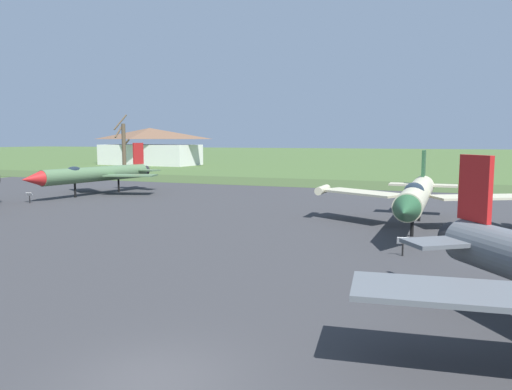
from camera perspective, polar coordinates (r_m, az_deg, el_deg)
The scene contains 9 objects.
ground_plane at distance 12.26m, azimuth -12.03°, elevation -20.60°, with size 600.00×600.00×0.00m, color #425B2D.
asphalt_apron at distance 27.36m, azimuth 8.12°, elevation -5.27°, with size 108.00×56.79×0.05m, color #333335.
grass_verge_strip at distance 61.04m, azimuth 15.62°, elevation 1.01°, with size 168.00×12.00×0.06m, color #3A4D28.
jet_fighter_front_left at distance 31.80m, azimuth 18.02°, elevation 0.05°, with size 13.46×15.59×4.77m.
info_placard_front_left at distance 24.46m, azimuth 16.58°, elevation -5.49°, with size 0.58×0.30×0.96m.
jet_fighter_rear_right at distance 51.46m, azimuth -18.12°, elevation 2.34°, with size 11.54×15.47×5.18m.
info_placard_rear_right at distance 46.95m, azimuth -24.66°, elevation -0.17°, with size 0.56×0.40×0.99m.
bare_tree_far_left at distance 83.54m, azimuth -15.04°, elevation 5.48°, with size 2.31×2.60×9.65m.
visitor_building at distance 111.11m, azimuth -12.14°, elevation 5.46°, with size 22.72×10.89×8.03m.
Camera 1 is at (6.13, -9.05, 5.54)m, focal length 34.67 mm.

